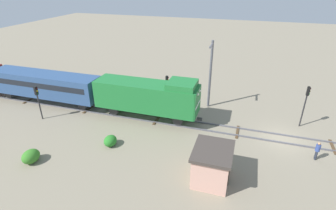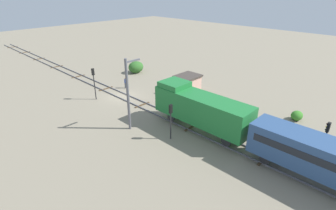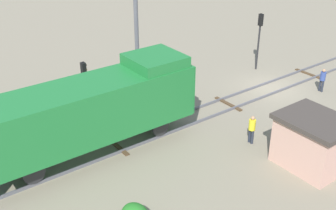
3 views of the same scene
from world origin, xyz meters
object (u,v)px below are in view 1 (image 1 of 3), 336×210
Objects in this scene: traffic_signal_far at (38,97)px; worker_by_signal at (208,143)px; worker_near_track at (318,149)px; catenary_mast at (210,73)px; locomotive at (148,95)px; traffic_signal_near at (306,100)px; passenger_car_leading at (45,84)px; traffic_signal_mid at (167,86)px; relay_hut at (212,164)px.

worker_by_signal is at bearing -91.87° from traffic_signal_far.
traffic_signal_far reaches higher than worker_near_track.
traffic_signal_far is 27.41m from worker_near_track.
worker_by_signal is 0.21× the size of catenary_mast.
worker_by_signal is 9.80m from catenary_mast.
traffic_signal_near is at bearing -78.43° from locomotive.
locomotive is 0.83× the size of passenger_car_leading.
traffic_signal_near reaches higher than worker_by_signal.
passenger_car_leading is 8.24× the size of worker_near_track.
worker_near_track is (-5.60, -0.55, -2.08)m from traffic_signal_near.
traffic_signal_mid is 16.34m from worker_near_track.
traffic_signal_far is at bearing -148.70° from passenger_car_leading.
traffic_signal_near reaches higher than traffic_signal_far.
passenger_car_leading is at bearing 96.30° from traffic_signal_near.
worker_by_signal is 3.43m from relay_hut.
traffic_signal_near is at bearing 125.57° from worker_by_signal.
worker_by_signal is at bearing -140.78° from traffic_signal_mid.
catenary_mast is 12.97m from relay_hut.
traffic_signal_mid reaches higher than worker_near_track.
traffic_signal_mid reaches higher than worker_by_signal.
locomotive is 16.46m from worker_near_track.
worker_near_track is at bearing -94.65° from passenger_car_leading.
traffic_signal_mid reaches higher than passenger_car_leading.
traffic_signal_near is at bearing -173.79° from worker_near_track.
locomotive is at bearing 163.58° from traffic_signal_mid.
relay_hut is (-10.70, 7.58, -1.68)m from traffic_signal_near.
worker_near_track is (-2.40, -16.19, -1.78)m from locomotive.
passenger_car_leading is at bearing -107.27° from worker_by_signal.
worker_near_track is at bearing -87.49° from traffic_signal_far.
locomotive reaches higher than passenger_car_leading.
worker_near_track is at bearing -174.35° from traffic_signal_near.
passenger_car_leading is 14.74m from traffic_signal_mid.
passenger_car_leading is at bearing 104.55° from catenary_mast.
worker_by_signal is at bearing -120.24° from locomotive.
locomotive is 3.55m from traffic_signal_mid.
traffic_signal_far is 2.23× the size of worker_near_track.
catenary_mast is (7.34, 10.50, 3.21)m from worker_near_track.
traffic_signal_far is at bearing 104.25° from traffic_signal_near.
passenger_car_leading reaches higher than worker_near_track.
traffic_signal_mid is 0.49× the size of catenary_mast.
locomotive is 11.71m from traffic_signal_far.
passenger_car_leading is 3.69× the size of traffic_signal_far.
traffic_signal_far is (-3.60, 11.15, -0.12)m from locomotive.
passenger_car_leading is at bearing 70.68° from relay_hut.
traffic_signal_mid is (3.40, -14.34, 0.19)m from passenger_car_leading.
worker_by_signal is (-7.40, 8.43, -2.08)m from traffic_signal_near.
traffic_signal_mid is (3.40, -1.00, -0.06)m from locomotive.
locomotive is at bearing -90.00° from passenger_car_leading.
relay_hut is (-7.50, -21.39, -1.13)m from passenger_car_leading.
traffic_signal_near is 0.56× the size of catenary_mast.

